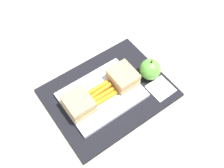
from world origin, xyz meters
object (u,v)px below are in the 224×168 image
object	(u,v)px
carrot_sticks_bundle	(102,93)
apple	(150,69)
sandwich_half_right	(123,77)
food_tray	(102,95)
sandwich_half_left	(79,104)
paper_napkin	(161,89)

from	to	relation	value
carrot_sticks_bundle	apple	size ratio (longest dim) A/B	1.01
sandwich_half_right	food_tray	bearing A→B (deg)	180.00
food_tray	sandwich_half_right	world-z (taller)	sandwich_half_right
sandwich_half_left	apple	xyz separation A→B (m)	(0.24, -0.03, -0.00)
carrot_sticks_bundle	paper_napkin	size ratio (longest dim) A/B	1.11
sandwich_half_left	sandwich_half_right	bearing A→B (deg)	0.00
food_tray	paper_napkin	size ratio (longest dim) A/B	3.29
sandwich_half_left	paper_napkin	distance (m)	0.25
carrot_sticks_bundle	apple	world-z (taller)	apple
food_tray	paper_napkin	xyz separation A→B (m)	(0.16, -0.08, -0.00)
carrot_sticks_bundle	paper_napkin	xyz separation A→B (m)	(0.16, -0.08, -0.02)
sandwich_half_left	paper_napkin	bearing A→B (deg)	-19.48
carrot_sticks_bundle	apple	xyz separation A→B (m)	(0.16, -0.02, 0.01)
paper_napkin	food_tray	bearing A→B (deg)	152.25
sandwich_half_left	food_tray	bearing A→B (deg)	0.00
sandwich_half_right	paper_napkin	distance (m)	0.12
food_tray	carrot_sticks_bundle	bearing A→B (deg)	-24.93
food_tray	carrot_sticks_bundle	distance (m)	0.01
food_tray	sandwich_half_left	bearing A→B (deg)	180.00
apple	sandwich_half_right	bearing A→B (deg)	163.46
sandwich_half_left	apple	size ratio (longest dim) A/B	1.04
carrot_sticks_bundle	apple	bearing A→B (deg)	-8.71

